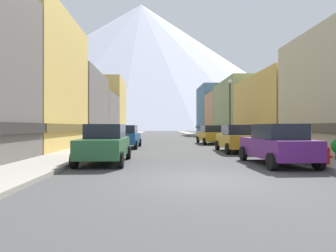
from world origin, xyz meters
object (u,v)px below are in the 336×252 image
(car_left_0, at_px, (105,143))
(car_left_1, at_px, (126,136))
(car_right_0, at_px, (277,144))
(fire_hydrant_near, at_px, (327,155))
(trash_bin_right, at_px, (272,142))
(streetlamp_right, at_px, (230,102))
(pedestrian_0, at_px, (109,135))
(car_right_2, at_px, (211,135))
(potted_plant_1, at_px, (266,139))
(car_right_1, at_px, (236,138))
(parking_meter_near, at_px, (287,138))
(potted_plant_2, at_px, (239,137))

(car_left_0, height_order, car_left_1, same)
(car_right_0, relative_size, fire_hydrant_near, 6.31)
(car_left_0, distance_m, trash_bin_right, 11.64)
(trash_bin_right, bearing_deg, streetlamp_right, 98.03)
(fire_hydrant_near, bearing_deg, pedestrian_0, 123.12)
(streetlamp_right, bearing_deg, pedestrian_0, 164.70)
(car_right_2, distance_m, pedestrian_0, 10.22)
(car_right_2, bearing_deg, car_right_0, -90.00)
(car_left_0, bearing_deg, pedestrian_0, 98.73)
(potted_plant_1, bearing_deg, car_right_1, -136.25)
(fire_hydrant_near, height_order, parking_meter_near, parking_meter_near)
(car_left_1, height_order, car_right_1, same)
(car_right_2, xyz_separation_m, streetlamp_right, (1.55, -1.31, 3.09))
(car_left_1, distance_m, car_right_0, 12.74)
(car_left_0, height_order, potted_plant_2, car_left_0)
(car_left_0, bearing_deg, car_right_0, -7.33)
(potted_plant_1, xyz_separation_m, pedestrian_0, (-13.25, 7.62, 0.15))
(car_right_0, relative_size, pedestrian_0, 2.87)
(car_left_1, height_order, pedestrian_0, car_left_1)
(car_right_2, distance_m, potted_plant_2, 3.50)
(car_right_1, bearing_deg, car_right_2, 89.97)
(car_left_0, xyz_separation_m, parking_meter_near, (9.55, 2.21, 0.11))
(pedestrian_0, bearing_deg, potted_plant_2, -2.08)
(parking_meter_near, distance_m, potted_plant_2, 13.33)
(car_left_0, bearing_deg, car_right_2, 61.65)
(car_right_2, relative_size, parking_meter_near, 3.36)
(car_right_1, distance_m, streetlamp_right, 8.27)
(car_left_0, relative_size, streetlamp_right, 0.75)
(car_left_0, xyz_separation_m, potted_plant_2, (10.80, 15.47, -0.29))
(potted_plant_2, bearing_deg, trash_bin_right, -93.80)
(car_left_1, bearing_deg, potted_plant_1, -4.86)
(parking_meter_near, relative_size, pedestrian_0, 0.86)
(pedestrian_0, bearing_deg, car_right_1, -46.77)
(car_right_2, xyz_separation_m, potted_plant_1, (3.20, -5.76, -0.19))
(car_left_1, xyz_separation_m, car_right_0, (7.60, -10.23, 0.00))
(car_left_1, distance_m, parking_meter_near, 11.87)
(car_left_0, bearing_deg, parking_meter_near, 13.02)
(car_right_0, height_order, fire_hydrant_near, car_right_0)
(car_left_0, xyz_separation_m, car_right_0, (7.60, -0.98, 0.00))
(car_right_0, relative_size, car_right_2, 0.99)
(car_left_0, bearing_deg, streetlamp_right, 54.40)
(parking_meter_near, bearing_deg, trash_bin_right, 80.23)
(potted_plant_1, height_order, streetlamp_right, streetlamp_right)
(trash_bin_right, bearing_deg, car_right_0, -110.91)
(car_left_1, height_order, potted_plant_2, car_left_1)
(pedestrian_0, bearing_deg, car_left_0, -81.27)
(trash_bin_right, bearing_deg, parking_meter_near, -99.77)
(car_left_0, height_order, parking_meter_near, car_left_0)
(car_right_0, bearing_deg, fire_hydrant_near, -31.24)
(parking_meter_near, bearing_deg, car_left_0, -166.98)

